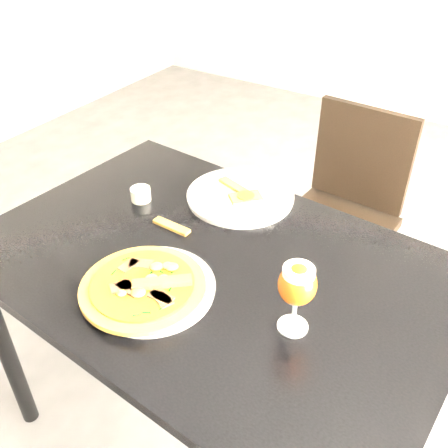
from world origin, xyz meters
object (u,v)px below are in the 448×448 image
Objects in this scene: dining_table at (210,287)px; chair_far at (342,211)px; pizza at (143,286)px; beer_glass at (297,285)px.

chair_far is at bearing 89.00° from dining_table.
pizza is 1.72× the size of beer_glass.
pizza is at bearing -164.66° from beer_glass.
chair_far is (0.08, 0.80, -0.19)m from dining_table.
pizza is (-0.14, -0.98, 0.30)m from chair_far.
pizza reaches higher than dining_table.
dining_table is 0.36m from beer_glass.
pizza is 0.36m from beer_glass.
dining_table is 1.47× the size of chair_far.
chair_far is at bearing 102.48° from beer_glass.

